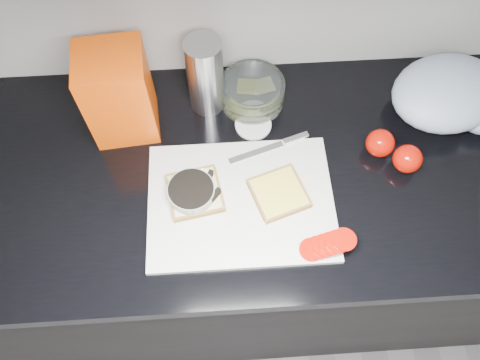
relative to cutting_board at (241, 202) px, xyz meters
name	(u,v)px	position (x,y,z in m)	size (l,w,h in m)	color
base_cabinet	(283,239)	(0.14, 0.09, -0.48)	(3.50, 0.60, 0.86)	black
countertop	(298,168)	(0.14, 0.09, -0.03)	(3.50, 0.64, 0.04)	black
cutting_board	(241,202)	(0.00, 0.00, 0.00)	(0.40, 0.30, 0.01)	silver
bread_left	(194,192)	(-0.10, 0.02, 0.02)	(0.14, 0.14, 0.04)	#FAE6B0
bread_right	(279,193)	(0.08, 0.01, 0.01)	(0.14, 0.14, 0.02)	#FAE6B0
tomato_slices	(328,245)	(0.17, -0.12, 0.02)	(0.13, 0.07, 0.03)	#B10F04
knife	(279,144)	(0.10, 0.14, 0.01)	(0.19, 0.07, 0.01)	silver
seed_tub	(192,193)	(-0.10, 0.02, 0.02)	(0.10, 0.10, 0.05)	#959A99
tub_lid	(253,125)	(0.04, 0.20, 0.00)	(0.09, 0.09, 0.01)	silver
glass_bowl	(252,92)	(0.05, 0.28, 0.03)	(0.15, 0.15, 0.06)	silver
bread_bag	(119,94)	(-0.25, 0.23, 0.11)	(0.14, 0.13, 0.22)	#D93D03
steel_canister	(205,76)	(-0.06, 0.28, 0.09)	(0.08, 0.08, 0.20)	#B6B6BB
grocery_bag	(453,96)	(0.51, 0.22, 0.05)	(0.32, 0.29, 0.12)	#9BAABE
whole_tomatoes	(394,151)	(0.35, 0.09, 0.03)	(0.12, 0.11, 0.07)	#B10F04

